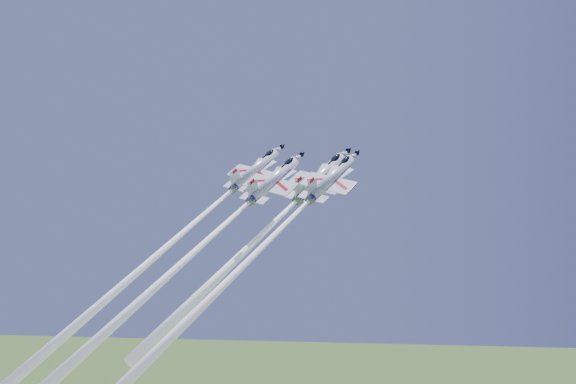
# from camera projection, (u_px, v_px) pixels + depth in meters

# --- Properties ---
(jet_lead) EXTENTS (24.29, 35.97, 37.57)m
(jet_lead) POSITION_uv_depth(u_px,v_px,m) (263.00, 233.00, 103.17)
(jet_lead) COLOR white
(jet_left) EXTENTS (25.28, 38.79, 41.22)m
(jet_left) POSITION_uv_depth(u_px,v_px,m) (171.00, 243.00, 97.18)
(jet_left) COLOR white
(jet_right) EXTENTS (25.83, 39.61, 42.08)m
(jet_right) POSITION_uv_depth(u_px,v_px,m) (249.00, 260.00, 90.28)
(jet_right) COLOR white
(jet_slot) EXTENTS (23.97, 36.34, 38.40)m
(jet_slot) POSITION_uv_depth(u_px,v_px,m) (197.00, 249.00, 92.84)
(jet_slot) COLOR white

